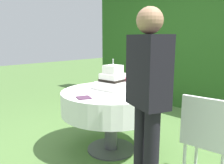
{
  "coord_description": "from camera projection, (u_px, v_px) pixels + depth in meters",
  "views": [
    {
      "loc": [
        1.91,
        -1.9,
        1.38
      ],
      "look_at": [
        -0.02,
        0.04,
        0.85
      ],
      "focal_mm": 37.11,
      "sensor_mm": 36.0,
      "label": 1
    }
  ],
  "objects": [
    {
      "name": "foliage_hedge",
      "position": [
        202.0,
        46.0,
        4.34
      ],
      "size": [
        5.05,
        0.41,
        2.46
      ],
      "primitive_type": "cube",
      "color": "#28561E",
      "rests_on": "ground_plane"
    },
    {
      "name": "cake_table",
      "position": [
        111.0,
        103.0,
        2.79
      ],
      "size": [
        1.19,
        1.19,
        0.75
      ],
      "color": "#4C4C51",
      "rests_on": "ground_plane"
    },
    {
      "name": "ground_plane",
      "position": [
        111.0,
        149.0,
        2.9
      ],
      "size": [
        20.0,
        20.0,
        0.0
      ],
      "primitive_type": "plane",
      "color": "#547A3D"
    },
    {
      "name": "serving_plate_near",
      "position": [
        122.0,
        97.0,
        2.45
      ],
      "size": [
        0.12,
        0.12,
        0.01
      ],
      "primitive_type": "cylinder",
      "color": "white",
      "rests_on": "cake_table"
    },
    {
      "name": "serving_plate_left",
      "position": [
        82.0,
        89.0,
        2.84
      ],
      "size": [
        0.13,
        0.13,
        0.01
      ],
      "primitive_type": "cylinder",
      "color": "white",
      "rests_on": "cake_table"
    },
    {
      "name": "napkin_stack",
      "position": [
        84.0,
        98.0,
        2.43
      ],
      "size": [
        0.18,
        0.18,
        0.01
      ],
      "primitive_type": "cube",
      "rotation": [
        0.0,
        0.0,
        -0.39
      ],
      "color": "#4C2D47",
      "rests_on": "cake_table"
    },
    {
      "name": "serving_plate_right",
      "position": [
        105.0,
        100.0,
        2.33
      ],
      "size": [
        0.11,
        0.11,
        0.01
      ],
      "primitive_type": "cylinder",
      "color": "white",
      "rests_on": "cake_table"
    },
    {
      "name": "wedding_cake",
      "position": [
        113.0,
        80.0,
        2.84
      ],
      "size": [
        0.36,
        0.36,
        0.38
      ],
      "color": "white",
      "rests_on": "cake_table"
    },
    {
      "name": "standing_person",
      "position": [
        148.0,
        96.0,
        1.79
      ],
      "size": [
        0.41,
        0.32,
        1.6
      ],
      "color": "black",
      "rests_on": "ground_plane"
    },
    {
      "name": "serving_plate_far",
      "position": [
        135.0,
        95.0,
        2.55
      ],
      "size": [
        0.13,
        0.13,
        0.01
      ],
      "primitive_type": "cylinder",
      "color": "white",
      "rests_on": "cake_table"
    },
    {
      "name": "garden_chair",
      "position": [
        207.0,
        134.0,
        2.03
      ],
      "size": [
        0.44,
        0.44,
        0.89
      ],
      "color": "white",
      "rests_on": "ground_plane"
    }
  ]
}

